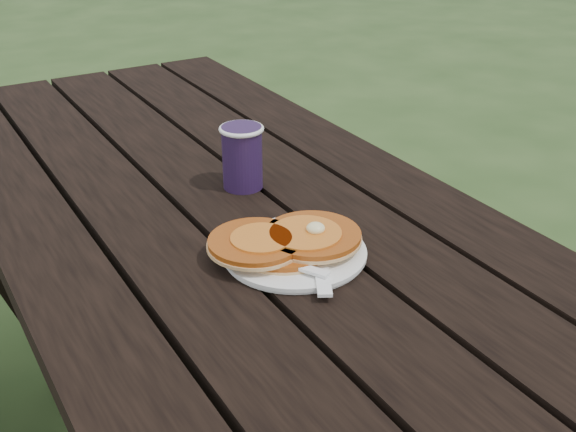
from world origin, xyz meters
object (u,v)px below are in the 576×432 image
plate (295,253)px  coffee_cup (242,154)px  picnic_table (238,383)px  pancake_stack (286,241)px

plate → coffee_cup: 0.27m
picnic_table → plate: 0.44m
plate → pancake_stack: (-0.01, 0.01, 0.02)m
picnic_table → coffee_cup: bearing=46.4°
picnic_table → plate: (0.01, -0.20, 0.39)m
pancake_stack → plate: bearing=-38.4°
pancake_stack → coffee_cup: bearing=77.0°
picnic_table → plate: bearing=-88.2°
plate → coffee_cup: (0.05, 0.26, 0.06)m
picnic_table → coffee_cup: 0.45m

